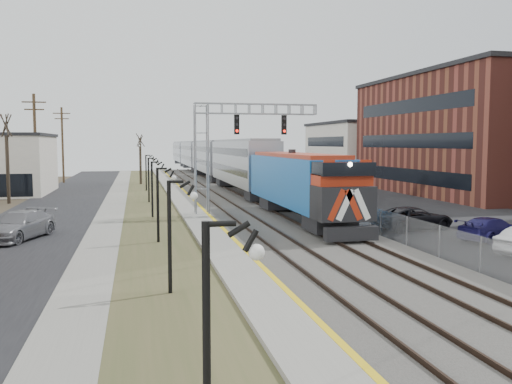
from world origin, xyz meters
name	(u,v)px	position (x,y,z in m)	size (l,w,h in m)	color
ground	(376,382)	(0.00, 0.00, 0.00)	(160.00, 160.00, 0.00)	#473D2D
street_west	(55,209)	(-11.50, 35.00, 0.02)	(7.00, 120.00, 0.04)	black
sidewalk	(113,207)	(-7.00, 35.00, 0.04)	(2.00, 120.00, 0.08)	gray
grass_median	(150,206)	(-4.00, 35.00, 0.03)	(4.00, 120.00, 0.06)	#404625
platform	(186,204)	(-1.00, 35.00, 0.12)	(2.00, 120.00, 0.24)	gray
ballast_bed	(244,203)	(4.00, 35.00, 0.10)	(8.00, 120.00, 0.20)	#595651
parking_lot	(373,201)	(16.00, 35.00, 0.02)	(16.00, 120.00, 0.04)	black
platform_edge	(196,203)	(-0.12, 35.00, 0.24)	(0.24, 120.00, 0.01)	gold
track_near	(221,202)	(2.00, 35.00, 0.28)	(1.58, 120.00, 0.15)	#2D2119
track_far	(261,201)	(5.50, 35.00, 0.28)	(1.58, 120.00, 0.15)	#2D2119
train	(208,159)	(5.50, 70.60, 2.94)	(3.00, 108.65, 5.33)	#1458A6
signal_gantry	(225,139)	(1.22, 27.99, 5.59)	(9.00, 1.07, 8.15)	gray
lampposts	(158,205)	(-4.00, 18.29, 2.00)	(0.14, 62.14, 4.00)	black
fence	(291,194)	(8.20, 35.00, 0.80)	(0.04, 120.00, 1.60)	gray
bare_trees	(46,173)	(-12.66, 38.91, 2.70)	(12.30, 42.30, 5.95)	#382D23
car_lot_c	(413,219)	(11.26, 18.98, 0.70)	(2.31, 5.01, 1.39)	black
car_lot_d	(491,230)	(13.52, 14.66, 0.64)	(1.78, 4.38, 1.27)	navy
car_lot_e	(343,194)	(12.87, 34.28, 0.82)	(1.94, 4.82, 1.64)	slate
car_lot_f	(328,195)	(11.18, 33.51, 0.82)	(1.74, 4.98, 1.64)	#0B3914
car_street_b	(19,226)	(-11.40, 20.67, 0.76)	(2.14, 5.27, 1.53)	slate
car_lot_g	(302,185)	(13.04, 47.10, 0.65)	(1.55, 3.84, 1.31)	slate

